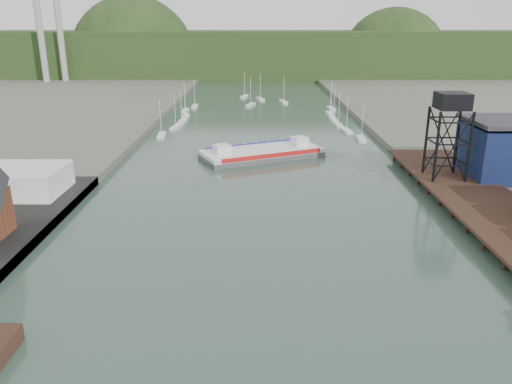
{
  "coord_description": "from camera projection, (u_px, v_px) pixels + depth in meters",
  "views": [
    {
      "loc": [
        -0.78,
        -33.6,
        29.87
      ],
      "look_at": [
        -0.9,
        43.29,
        4.0
      ],
      "focal_mm": 35.0,
      "sensor_mm": 36.0,
      "label": 1
    }
  ],
  "objects": [
    {
      "name": "east_pier",
      "position": [
        482.0,
        201.0,
        83.37
      ],
      "size": [
        14.0,
        70.0,
        2.45
      ],
      "color": "black",
      "rests_on": "ground"
    },
    {
      "name": "white_shed",
      "position": [
        11.0,
        181.0,
        87.6
      ],
      "size": [
        18.0,
        12.0,
        4.5
      ],
      "primitive_type": "cube",
      "color": "silver",
      "rests_on": "west_quay"
    },
    {
      "name": "lift_tower",
      "position": [
        452.0,
        106.0,
        91.3
      ],
      "size": [
        6.5,
        6.5,
        16.0
      ],
      "color": "black",
      "rests_on": "east_pier"
    },
    {
      "name": "marina_sailboats",
      "position": [
        259.0,
        114.0,
        172.5
      ],
      "size": [
        57.71,
        92.65,
        0.9
      ],
      "color": "silver",
      "rests_on": "ground"
    },
    {
      "name": "smokestacks",
      "position": [
        49.0,
        24.0,
        252.33
      ],
      "size": [
        11.2,
        8.2,
        60.0
      ],
      "color": "#969691",
      "rests_on": "ground"
    },
    {
      "name": "distant_hills",
      "position": [
        252.0,
        56.0,
        323.69
      ],
      "size": [
        500.0,
        120.0,
        80.0
      ],
      "color": "#1B3216",
      "rests_on": "ground"
    },
    {
      "name": "chain_ferry",
      "position": [
        262.0,
        153.0,
        117.62
      ],
      "size": [
        30.23,
        22.02,
        4.05
      ],
      "rotation": [
        0.0,
        0.0,
        0.43
      ],
      "color": "#49494B",
      "rests_on": "ground"
    }
  ]
}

